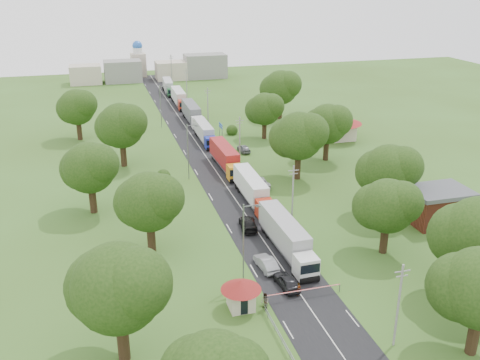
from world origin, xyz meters
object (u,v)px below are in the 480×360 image
object	(u,v)px
boom_barrier	(292,293)
info_sign	(221,128)
truck_0	(287,236)
pedestrian_near	(299,290)
car_lane_mid	(266,263)
car_lane_front	(287,281)
guard_booth	(241,291)

from	to	relation	value
boom_barrier	info_sign	distance (m)	60.39
truck_0	pedestrian_near	bearing A→B (deg)	-102.18
car_lane_mid	pedestrian_near	distance (m)	6.81
boom_barrier	pedestrian_near	size ratio (longest dim) A/B	5.84
info_sign	car_lane_mid	xyz separation A→B (m)	(-7.20, -52.90, -2.22)
car_lane_front	pedestrian_near	distance (m)	2.15
boom_barrier	car_lane_mid	xyz separation A→B (m)	(-0.64, 7.10, -0.11)
boom_barrier	car_lane_mid	distance (m)	7.13
boom_barrier	car_lane_mid	bearing A→B (deg)	95.14
car_lane_mid	pedestrian_near	xyz separation A→B (m)	(1.69, -6.60, 0.00)
guard_booth	car_lane_mid	xyz separation A→B (m)	(5.20, 7.10, -1.38)
boom_barrier	pedestrian_near	xyz separation A→B (m)	(1.05, 0.50, -0.10)
truck_0	pedestrian_near	distance (m)	10.22
pedestrian_near	car_lane_mid	bearing A→B (deg)	70.02
info_sign	car_lane_front	world-z (taller)	info_sign
car_lane_front	pedestrian_near	xyz separation A→B (m)	(0.70, -2.04, 0.00)
info_sign	car_lane_front	xyz separation A→B (m)	(-6.20, -57.46, -2.22)
truck_0	pedestrian_near	size ratio (longest dim) A/B	9.86
info_sign	car_lane_mid	size ratio (longest dim) A/B	0.86
guard_booth	truck_0	bearing A→B (deg)	49.00
truck_0	info_sign	bearing A→B (deg)	86.11
boom_barrier	car_lane_front	distance (m)	2.56
info_sign	car_lane_mid	distance (m)	53.44
boom_barrier	pedestrian_near	bearing A→B (deg)	25.38
boom_barrier	info_sign	size ratio (longest dim) A/B	2.25
car_lane_mid	car_lane_front	bearing A→B (deg)	97.19
guard_booth	car_lane_front	size ratio (longest dim) A/B	0.96
guard_booth	pedestrian_near	size ratio (longest dim) A/B	2.79
guard_booth	info_sign	bearing A→B (deg)	78.32
info_sign	truck_0	size ratio (longest dim) A/B	0.26
truck_0	car_lane_mid	bearing A→B (deg)	-139.30
info_sign	truck_0	distance (m)	49.73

